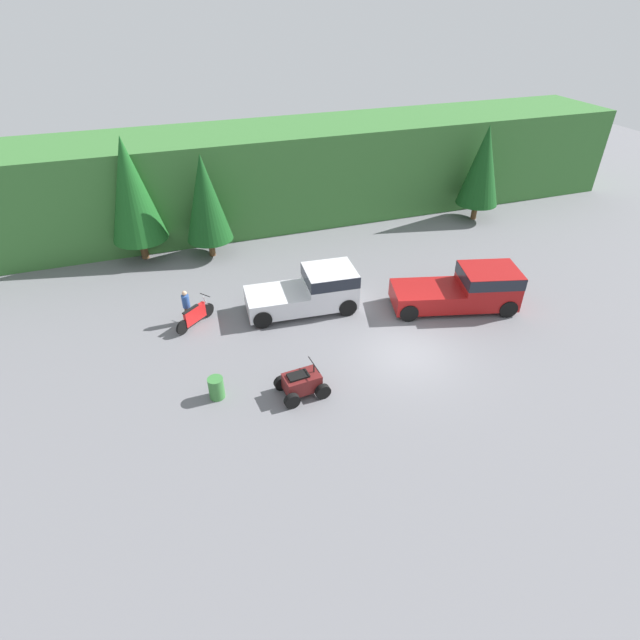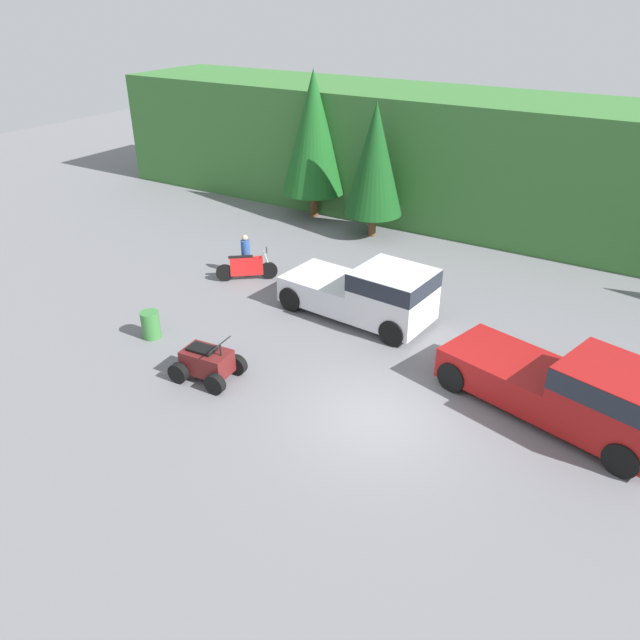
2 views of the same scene
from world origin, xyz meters
The scene contains 11 objects.
ground_plane centered at (0.00, 0.00, 0.00)m, with size 80.00×80.00×0.00m, color slate.
hillside_backdrop centered at (0.00, 16.00, 2.81)m, with size 44.00×6.00×5.63m.
tree_left centered at (-9.85, 12.66, 3.93)m, with size 2.94×2.94×6.69m.
tree_mid_left centered at (-6.23, 11.73, 3.37)m, with size 2.52×2.52×5.72m.
tree_mid_right centered at (10.74, 11.42, 3.47)m, with size 2.60×2.60×5.91m.
pickup_truck_red centered at (4.30, 2.38, 1.03)m, with size 6.10×3.54×1.97m.
pickup_truck_second centered at (-2.61, 4.63, 1.03)m, with size 5.24×2.57×1.97m.
dirt_bike centered at (-8.03, 5.04, 0.49)m, with size 1.86×1.53×1.19m.
quad_atv centered at (-4.86, -0.87, 0.49)m, with size 1.93×1.46×1.25m.
rider_person centered at (-8.32, 5.39, 0.88)m, with size 0.45×0.45×1.63m.
steel_barrel centered at (-7.92, -0.01, 0.44)m, with size 0.58×0.58×0.88m.
Camera 1 is at (-8.82, -14.34, 12.93)m, focal length 28.00 mm.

